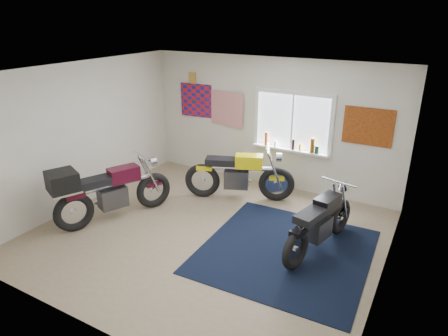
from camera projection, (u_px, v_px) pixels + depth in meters
The scene contains 10 objects.
ground at pixel (208, 234), 6.77m from camera, with size 5.50×5.50×0.00m, color #9E896B.
room_shell at pixel (207, 142), 6.17m from camera, with size 5.50×5.50×5.50m.
navy_rug at pixel (286, 251), 6.28m from camera, with size 2.50×2.60×0.01m, color black.
window_assembly at pixel (292, 126), 8.04m from camera, with size 1.66×0.17×1.26m.
oil_bottles at pixel (298, 145), 8.04m from camera, with size 1.17×0.09×0.30m.
flag_display at pixel (192, 78), 8.86m from camera, with size 1.60×0.10×1.17m.
triumph_poster at pixel (368, 127), 7.32m from camera, with size 0.90×0.03×0.70m, color #A54C14.
yellow_triumph at pixel (239, 176), 7.90m from camera, with size 2.08×1.00×1.10m.
black_chrome_bike at pixel (320, 224), 6.20m from camera, with size 0.69×1.95×1.01m.
maroon_tourer at pixel (105, 191), 7.00m from camera, with size 1.20×2.12×1.12m.
Camera 1 is at (3.13, -5.00, 3.52)m, focal length 32.00 mm.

